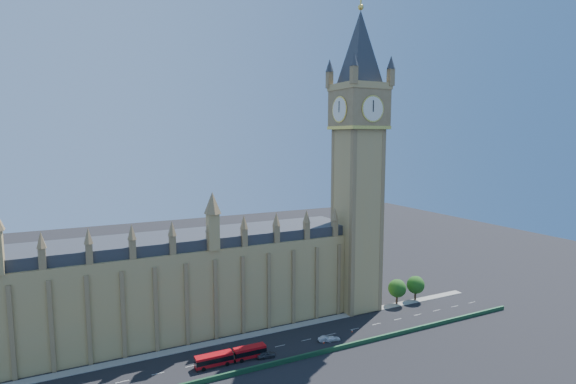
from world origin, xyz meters
name	(u,v)px	position (x,y,z in m)	size (l,w,h in m)	color
ground	(266,349)	(0.00, 0.00, 0.00)	(400.00, 400.00, 0.00)	black
palace_westminster	(153,287)	(-25.00, 22.00, 13.86)	(120.00, 20.00, 28.00)	tan
elizabeth_tower	(358,140)	(38.00, 13.99, 54.56)	(20.59, 20.59, 105.00)	tan
bridge_parapet	(281,362)	(0.00, -9.00, 0.60)	(160.00, 0.60, 1.20)	#1E4C2D
kerb_north	(253,335)	(0.00, 9.50, 0.08)	(160.00, 3.00, 0.16)	gray
tree_east_near	(398,288)	(52.22, 10.08, 5.64)	(6.00, 6.00, 8.50)	#382619
tree_east_far	(416,284)	(60.22, 10.08, 5.64)	(6.00, 6.00, 8.50)	#382619
red_bus	(231,356)	(-10.72, -2.66, 1.61)	(18.05, 3.06, 3.06)	#AE0B11
car_grey	(266,355)	(-2.00, -4.27, 0.79)	(1.87, 4.65, 1.59)	#393C40
car_silver	(326,339)	(16.42, -3.03, 0.71)	(1.51, 4.32, 1.42)	#A2A4A9
car_white	(333,339)	(18.24, -3.76, 0.62)	(1.74, 4.29, 1.24)	white
cone_a	(324,342)	(15.30, -3.87, 0.34)	(0.57, 0.57, 0.69)	black
cone_b	(352,331)	(26.22, -1.39, 0.31)	(0.53, 0.53, 0.64)	black
cone_c	(329,341)	(16.85, -3.94, 0.35)	(0.58, 0.58, 0.72)	black
cone_d	(322,340)	(15.55, -2.45, 0.36)	(0.60, 0.60, 0.74)	black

